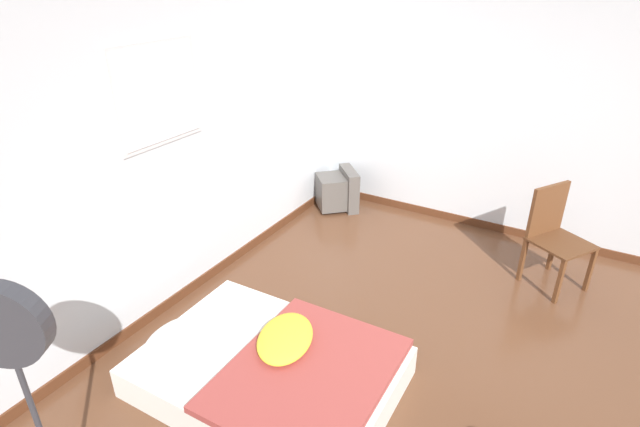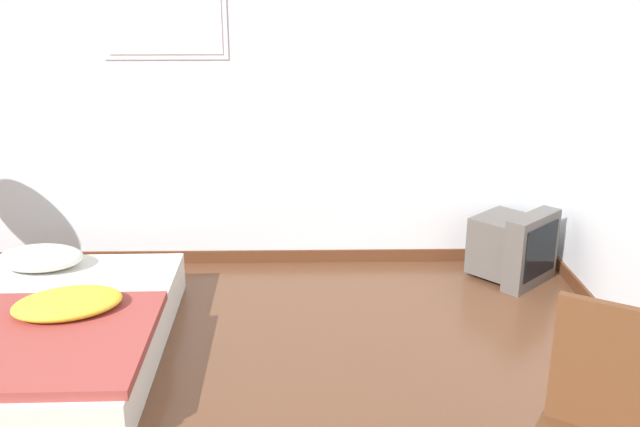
% 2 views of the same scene
% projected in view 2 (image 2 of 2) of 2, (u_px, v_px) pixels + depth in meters
% --- Properties ---
extents(wall_back, '(7.67, 0.08, 2.60)m').
position_uv_depth(wall_back, '(175.00, 81.00, 4.73)').
color(wall_back, silver).
rests_on(wall_back, ground_plane).
extents(mattress_bed, '(1.29, 1.75, 0.38)m').
position_uv_depth(mattress_bed, '(43.00, 331.00, 3.83)').
color(mattress_bed, silver).
rests_on(mattress_bed, ground_plane).
extents(crt_tv, '(0.62, 0.62, 0.49)m').
position_uv_depth(crt_tv, '(513.00, 246.00, 4.78)').
color(crt_tv, '#56514C').
rests_on(crt_tv, ground_plane).
extents(wooden_chair, '(0.63, 0.63, 0.94)m').
position_uv_depth(wooden_chair, '(606.00, 426.00, 2.37)').
color(wooden_chair, brown).
rests_on(wooden_chair, ground_plane).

